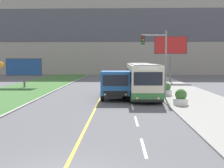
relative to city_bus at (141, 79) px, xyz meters
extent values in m
cube|color=silver|center=(-1.21, -16.13, -1.60)|extent=(0.12, 2.40, 0.01)
cube|color=silver|center=(-1.21, -11.53, -1.60)|extent=(0.12, 2.40, 0.01)
cube|color=silver|center=(-1.21, -6.93, -1.60)|extent=(0.12, 2.40, 0.01)
cube|color=silver|center=(-1.21, -2.33, -1.60)|extent=(0.12, 2.40, 0.01)
cube|color=silver|center=(-1.21, 2.27, -1.60)|extent=(0.12, 2.40, 0.01)
cube|color=silver|center=(-1.21, 6.87, -1.60)|extent=(0.12, 2.40, 0.01)
cube|color=silver|center=(-1.21, 11.47, -1.60)|extent=(0.12, 2.40, 0.01)
cube|color=silver|center=(-1.21, 16.07, -1.60)|extent=(0.12, 2.40, 0.01)
cube|color=silver|center=(-1.21, 20.67, -1.60)|extent=(0.12, 2.40, 0.01)
cube|color=silver|center=(-1.21, 25.27, -1.60)|extent=(0.12, 2.40, 0.01)
cube|color=gray|center=(-3.96, 39.05, 9.36)|extent=(80.00, 8.00, 21.92)
cube|color=#4C4C56|center=(-3.96, 35.03, 9.91)|extent=(80.00, 0.04, 7.67)
cube|color=beige|center=(0.00, -3.40, 0.07)|extent=(2.51, 5.94, 2.79)
cube|color=#3D7F42|center=(0.00, -3.40, -0.98)|extent=(2.53, 5.96, 0.70)
cube|color=black|center=(0.00, -3.40, 0.49)|extent=(2.54, 5.47, 0.98)
cube|color=gray|center=(0.00, -3.40, 1.51)|extent=(2.14, 5.35, 0.08)
cube|color=beige|center=(0.00, 3.44, 0.07)|extent=(2.51, 5.94, 2.79)
cube|color=#3D7F42|center=(0.00, 3.44, -0.98)|extent=(2.53, 5.96, 0.70)
cube|color=black|center=(0.00, 3.44, 0.49)|extent=(2.54, 5.47, 0.98)
cube|color=gray|center=(0.00, 3.44, 1.51)|extent=(2.14, 5.35, 0.08)
cube|color=#474747|center=(0.00, 0.02, 0.07)|extent=(2.31, 0.90, 2.57)
cube|color=black|center=(0.00, -6.40, 0.49)|extent=(2.21, 0.04, 1.03)
cube|color=black|center=(0.00, -6.41, -1.23)|extent=(2.46, 0.06, 0.20)
sphere|color=#F4EAB2|center=(-0.82, -6.42, -1.03)|extent=(0.20, 0.20, 0.20)
sphere|color=#F4EAB2|center=(0.82, -6.42, -1.03)|extent=(0.20, 0.20, 0.20)
cube|color=white|center=(0.00, -6.40, 1.29)|extent=(1.38, 0.04, 0.28)
cylinder|color=black|center=(-1.19, -5.07, -1.10)|extent=(0.28, 1.00, 1.00)
cylinder|color=black|center=(1.19, -5.07, -1.10)|extent=(0.28, 1.00, 1.00)
cylinder|color=black|center=(-1.19, -1.50, -1.10)|extent=(0.28, 1.00, 1.00)
cylinder|color=black|center=(1.19, -1.50, -1.10)|extent=(0.28, 1.00, 1.00)
cylinder|color=black|center=(-1.19, 4.03, -1.10)|extent=(0.28, 1.00, 1.00)
cylinder|color=black|center=(1.19, 4.03, -1.10)|extent=(0.28, 1.00, 1.00)
cube|color=black|center=(-2.53, -1.93, -1.15)|extent=(1.10, 6.44, 0.20)
cube|color=#235BA3|center=(-2.53, -3.87, -0.05)|extent=(2.45, 2.56, 2.01)
cube|color=black|center=(-2.53, -5.16, 0.25)|extent=(2.08, 0.04, 0.91)
cube|color=black|center=(-2.53, -5.17, -0.83)|extent=(1.96, 0.06, 0.44)
sphere|color=silver|center=(-3.39, -5.18, -0.90)|extent=(0.18, 0.18, 0.18)
sphere|color=silver|center=(-1.67, -5.18, -0.90)|extent=(0.18, 0.18, 0.18)
cube|color=slate|center=(-2.53, -0.52, -0.99)|extent=(2.33, 3.63, 0.12)
cube|color=slate|center=(-3.64, -0.52, -0.43)|extent=(0.12, 3.63, 1.25)
cube|color=slate|center=(-1.42, -0.52, -0.43)|extent=(0.12, 3.63, 1.25)
cube|color=slate|center=(-2.53, -2.28, -0.43)|extent=(2.33, 0.12, 1.25)
cube|color=slate|center=(-2.53, 1.23, -0.43)|extent=(2.33, 0.12, 1.25)
cube|color=slate|center=(-2.53, -2.28, 0.31)|extent=(2.33, 0.12, 0.24)
cylinder|color=black|center=(-3.66, -4.12, -1.08)|extent=(0.30, 1.04, 1.04)
cylinder|color=black|center=(-1.40, -4.12, -1.08)|extent=(0.30, 1.04, 1.04)
cylinder|color=black|center=(-3.66, -0.34, -1.08)|extent=(0.30, 1.04, 1.04)
cylinder|color=black|center=(-1.40, -0.34, -1.08)|extent=(0.30, 1.04, 1.04)
cube|color=black|center=(0.26, 13.03, -1.11)|extent=(1.80, 4.30, 0.61)
cube|color=black|center=(0.26, 13.13, -0.48)|extent=(1.53, 2.36, 0.65)
cylinder|color=black|center=(-0.55, 11.74, -1.29)|extent=(0.18, 0.62, 0.62)
cylinder|color=black|center=(1.07, 11.74, -1.29)|extent=(0.18, 0.62, 0.62)
cylinder|color=black|center=(-0.55, 14.32, -1.29)|extent=(0.18, 0.62, 0.62)
cylinder|color=black|center=(1.07, 14.32, -1.29)|extent=(0.18, 0.62, 0.62)
sphere|color=orange|center=(-10.63, -8.14, 1.60)|extent=(0.44, 0.44, 0.44)
cylinder|color=slate|center=(1.94, -2.85, 1.45)|extent=(0.16, 0.16, 6.11)
cylinder|color=slate|center=(0.84, -2.85, 4.11)|extent=(2.20, 0.10, 0.10)
cube|color=black|center=(-0.12, -2.85, 3.71)|extent=(0.28, 0.24, 0.80)
sphere|color=red|center=(-0.12, -2.98, 3.95)|extent=(0.14, 0.14, 0.14)
sphere|color=orange|center=(-0.12, -2.98, 3.71)|extent=(0.14, 0.14, 0.14)
sphere|color=green|center=(-0.12, -2.98, 3.47)|extent=(0.14, 0.14, 0.14)
cylinder|color=#59595B|center=(5.83, 15.25, 0.66)|extent=(0.24, 0.24, 4.53)
cube|color=#333333|center=(5.83, 15.25, 4.24)|extent=(5.11, 0.20, 2.78)
cube|color=#AD1E1E|center=(5.83, 15.14, 4.24)|extent=(4.95, 0.02, 2.62)
cylinder|color=#59595B|center=(-14.33, 6.42, -0.80)|extent=(0.24, 0.24, 1.61)
cube|color=#333333|center=(-14.33, 6.42, 1.02)|extent=(4.54, 0.20, 2.19)
cube|color=navy|center=(-14.33, 6.31, 1.02)|extent=(4.38, 0.02, 2.03)
cylinder|color=silver|center=(2.54, -6.34, -1.28)|extent=(1.11, 1.11, 0.49)
sphere|color=#3D6B33|center=(2.54, -6.34, -0.73)|extent=(0.89, 0.89, 0.89)
cylinder|color=silver|center=(2.40, -0.99, -1.25)|extent=(1.04, 1.04, 0.54)
sphere|color=#3D6B33|center=(2.40, -0.99, -0.69)|extent=(0.83, 0.83, 0.83)
cylinder|color=silver|center=(2.49, 4.37, -1.25)|extent=(1.14, 1.14, 0.53)
sphere|color=#3D6B33|center=(2.49, 4.37, -0.67)|extent=(0.91, 0.91, 0.91)
cylinder|color=silver|center=(2.40, 9.73, -1.26)|extent=(1.12, 1.12, 0.51)
sphere|color=#3D6B33|center=(2.40, 9.73, -0.70)|extent=(0.90, 0.90, 0.90)
camera|label=1|loc=(-2.19, -26.49, 1.95)|focal=42.00mm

